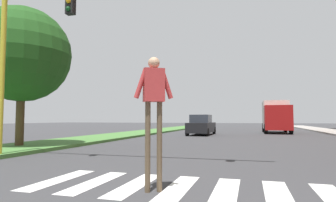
% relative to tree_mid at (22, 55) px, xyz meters
% --- Properties ---
extents(ground_plane, '(140.00, 140.00, 0.00)m').
position_rel_tree_mid_xyz_m(ground_plane, '(9.11, 17.93, -4.28)').
color(ground_plane, '#38383A').
extents(crosswalk, '(6.75, 2.20, 0.01)m').
position_rel_tree_mid_xyz_m(crosswalk, '(9.11, -5.06, -4.28)').
color(crosswalk, silver).
rests_on(crosswalk, ground_plane).
extents(median_strip, '(3.51, 64.00, 0.15)m').
position_rel_tree_mid_xyz_m(median_strip, '(0.35, 15.93, -4.21)').
color(median_strip, '#477A38').
rests_on(median_strip, ground_plane).
extents(tree_mid, '(4.35, 4.35, 6.32)m').
position_rel_tree_mid_xyz_m(tree_mid, '(0.00, 0.00, 0.00)').
color(tree_mid, '#4C3823').
rests_on(tree_mid, median_strip).
extents(traffic_light_gantry, '(9.05, 0.30, 6.00)m').
position_rel_tree_mid_xyz_m(traffic_light_gantry, '(4.47, -2.75, 0.08)').
color(traffic_light_gantry, gold).
rests_on(traffic_light_gantry, median_strip).
extents(pedestrian_performer, '(0.69, 0.45, 2.49)m').
position_rel_tree_mid_xyz_m(pedestrian_performer, '(8.29, -5.48, -2.62)').
color(pedestrian_performer, brown).
rests_on(pedestrian_performer, ground_plane).
extents(sedan_midblock, '(1.91, 4.59, 1.69)m').
position_rel_tree_mid_xyz_m(sedan_midblock, '(6.04, 13.31, -3.50)').
color(sedan_midblock, black).
rests_on(sedan_midblock, ground_plane).
extents(truck_box_delivery, '(2.40, 6.20, 3.10)m').
position_rel_tree_mid_xyz_m(truck_box_delivery, '(12.40, 18.90, -2.65)').
color(truck_box_delivery, maroon).
rests_on(truck_box_delivery, ground_plane).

